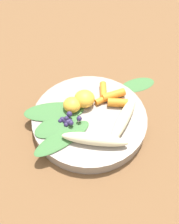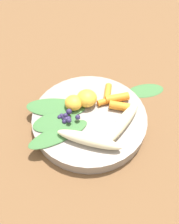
% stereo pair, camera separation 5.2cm
% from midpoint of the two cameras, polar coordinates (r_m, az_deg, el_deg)
% --- Properties ---
extents(ground_plane, '(2.40, 2.40, 0.00)m').
position_cam_midpoint_polar(ground_plane, '(0.55, -2.70, -2.79)').
color(ground_plane, brown).
extents(bowl, '(0.27, 0.27, 0.03)m').
position_cam_midpoint_polar(bowl, '(0.54, -2.76, -1.84)').
color(bowl, gray).
rests_on(bowl, ground_plane).
extents(banana_peeled_left, '(0.05, 0.14, 0.03)m').
position_cam_midpoint_polar(banana_peeled_left, '(0.51, 5.62, -1.77)').
color(banana_peeled_left, beige).
rests_on(banana_peeled_left, bowl).
extents(banana_peeled_right, '(0.14, 0.04, 0.03)m').
position_cam_midpoint_polar(banana_peeled_right, '(0.48, -1.84, -7.01)').
color(banana_peeled_right, beige).
rests_on(banana_peeled_right, bowl).
extents(orange_segment_near, '(0.04, 0.04, 0.03)m').
position_cam_midpoint_polar(orange_segment_near, '(0.53, -7.14, 1.65)').
color(orange_segment_near, '#F4A833').
rests_on(orange_segment_near, bowl).
extents(orange_segment_far, '(0.05, 0.05, 0.04)m').
position_cam_midpoint_polar(orange_segment_far, '(0.54, -4.04, 3.17)').
color(orange_segment_far, '#F4A833').
rests_on(orange_segment_far, bowl).
extents(carrot_front, '(0.05, 0.03, 0.02)m').
position_cam_midpoint_polar(carrot_front, '(0.54, 4.27, 2.18)').
color(carrot_front, orange).
rests_on(carrot_front, bowl).
extents(carrot_mid_left, '(0.06, 0.05, 0.02)m').
position_cam_midpoint_polar(carrot_mid_left, '(0.56, 3.35, 4.09)').
color(carrot_mid_left, orange).
rests_on(carrot_mid_left, bowl).
extents(carrot_mid_right, '(0.05, 0.05, 0.01)m').
position_cam_midpoint_polar(carrot_mid_right, '(0.55, 1.50, 3.36)').
color(carrot_mid_right, orange).
rests_on(carrot_mid_right, bowl).
extents(carrot_rear, '(0.03, 0.05, 0.02)m').
position_cam_midpoint_polar(carrot_rear, '(0.57, 0.83, 5.23)').
color(carrot_rear, orange).
rests_on(carrot_rear, bowl).
extents(blueberry_pile, '(0.05, 0.03, 0.02)m').
position_cam_midpoint_polar(blueberry_pile, '(0.51, -8.31, -2.24)').
color(blueberry_pile, '#2D234C').
rests_on(blueberry_pile, bowl).
extents(coconut_shred_patch, '(0.04, 0.04, 0.00)m').
position_cam_midpoint_polar(coconut_shred_patch, '(0.54, -7.99, 0.03)').
color(coconut_shred_patch, white).
rests_on(coconut_shred_patch, bowl).
extents(kale_leaf_left, '(0.15, 0.10, 0.01)m').
position_cam_midpoint_polar(kale_leaf_left, '(0.54, -11.54, -0.02)').
color(kale_leaf_left, '#3D7038').
rests_on(kale_leaf_left, bowl).
extents(kale_leaf_right, '(0.11, 0.11, 0.01)m').
position_cam_midpoint_polar(kale_leaf_right, '(0.52, -10.99, -3.38)').
color(kale_leaf_right, '#3D7038').
rests_on(kale_leaf_right, bowl).
extents(kale_leaf_rear, '(0.12, 0.14, 0.01)m').
position_cam_midpoint_polar(kale_leaf_rear, '(0.50, -9.71, -6.56)').
color(kale_leaf_rear, '#3D7038').
rests_on(kale_leaf_rear, bowl).
extents(kale_leaf_stray, '(0.11, 0.10, 0.01)m').
position_cam_midpoint_polar(kale_leaf_stray, '(0.65, 9.68, 6.70)').
color(kale_leaf_stray, '#3D7038').
rests_on(kale_leaf_stray, ground_plane).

